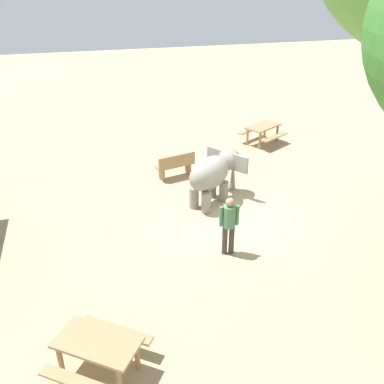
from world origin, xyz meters
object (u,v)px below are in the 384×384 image
object	(u,v)px
picnic_table_far	(263,130)
elephant	(214,173)
person_handler	(229,222)
picnic_table_near	(98,349)
wooden_bench	(176,165)

from	to	relation	value
picnic_table_far	elephant	bearing A→B (deg)	20.61
elephant	person_handler	xyz separation A→B (m)	(-2.74, 0.48, -0.06)
person_handler	picnic_table_near	distance (m)	4.53
picnic_table_near	picnic_table_far	bearing A→B (deg)	89.14
person_handler	wooden_bench	size ratio (longest dim) A/B	1.11
person_handler	picnic_table_near	size ratio (longest dim) A/B	0.78
picnic_table_near	wooden_bench	bearing A→B (deg)	103.41
picnic_table_near	person_handler	bearing A→B (deg)	75.87
person_handler	picnic_table_far	xyz separation A→B (m)	(7.02, -3.97, -0.36)
person_handler	wooden_bench	bearing A→B (deg)	9.61
picnic_table_near	elephant	bearing A→B (deg)	91.04
wooden_bench	picnic_table_near	distance (m)	8.29
wooden_bench	picnic_table_far	bearing A→B (deg)	13.41
wooden_bench	picnic_table_far	distance (m)	4.81
elephant	picnic_table_far	bearing A→B (deg)	14.56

